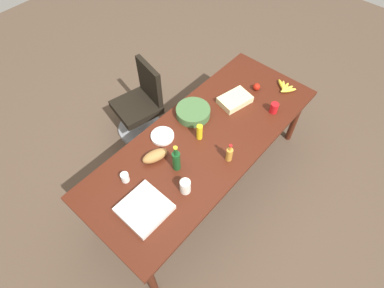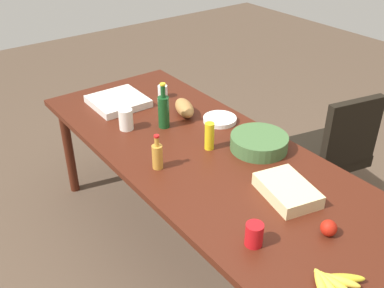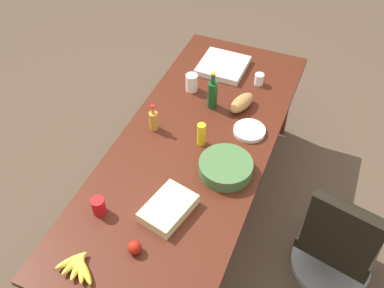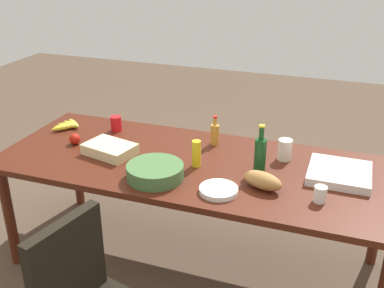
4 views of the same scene
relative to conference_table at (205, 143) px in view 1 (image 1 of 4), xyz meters
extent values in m
plane|color=brown|center=(0.00, 0.00, -0.72)|extent=(10.00, 10.00, 0.00)
cube|color=#481B0F|center=(0.00, 0.00, 0.05)|extent=(2.54, 1.00, 0.04)
cylinder|color=#481B0F|center=(-1.18, -0.41, -0.34)|extent=(0.07, 0.07, 0.75)
cylinder|color=#481B0F|center=(1.18, -0.41, -0.34)|extent=(0.07, 0.07, 0.75)
cylinder|color=#481B0F|center=(-1.18, 0.41, -0.34)|extent=(0.07, 0.07, 0.75)
cylinder|color=#481B0F|center=(1.18, 0.41, -0.34)|extent=(0.07, 0.07, 0.75)
cylinder|color=gray|center=(0.05, 1.09, -0.69)|extent=(0.56, 0.56, 0.05)
cylinder|color=gray|center=(0.05, 1.09, -0.49)|extent=(0.06, 0.06, 0.36)
cube|color=black|center=(0.05, 1.09, -0.31)|extent=(0.57, 0.57, 0.09)
cube|color=black|center=(0.27, 1.04, -0.02)|extent=(0.15, 0.43, 0.48)
cylinder|color=red|center=(0.71, -0.30, 0.12)|extent=(0.09, 0.09, 0.11)
sphere|color=#AE1B0E|center=(0.87, 0.01, 0.11)|extent=(0.09, 0.09, 0.08)
cylinder|color=white|center=(-0.26, 0.31, 0.08)|extent=(0.26, 0.26, 0.03)
cylinder|color=white|center=(-0.80, 0.22, 0.11)|extent=(0.07, 0.07, 0.09)
ellipsoid|color=#A8743D|center=(-0.48, 0.18, 0.12)|extent=(0.26, 0.18, 0.10)
cylinder|color=yellow|center=(-0.03, 0.04, 0.15)|extent=(0.07, 0.07, 0.17)
cylinder|color=gold|center=(-0.04, -0.31, 0.14)|extent=(0.07, 0.07, 0.14)
cylinder|color=gold|center=(-0.04, -0.31, 0.24)|extent=(0.03, 0.03, 0.05)
cylinder|color=red|center=(-0.04, -0.31, 0.27)|extent=(0.03, 0.03, 0.01)
cylinder|color=#14461D|center=(-0.42, -0.02, 0.17)|extent=(0.08, 0.08, 0.21)
cylinder|color=#14461D|center=(-0.42, -0.02, 0.32)|extent=(0.03, 0.03, 0.08)
cylinder|color=gold|center=(-0.42, -0.02, 0.37)|extent=(0.04, 0.04, 0.01)
cube|color=beige|center=(0.56, 0.07, 0.10)|extent=(0.36, 0.29, 0.07)
cylinder|color=white|center=(-0.53, -0.23, 0.14)|extent=(0.11, 0.11, 0.14)
cylinder|color=#426938|center=(0.15, 0.28, 0.11)|extent=(0.39, 0.39, 0.09)
cube|color=silver|center=(-0.88, -0.10, 0.09)|extent=(0.36, 0.36, 0.05)
ellipsoid|color=yellow|center=(1.06, -0.27, 0.09)|extent=(0.16, 0.13, 0.04)
ellipsoid|color=yellow|center=(1.06, -0.24, 0.09)|extent=(0.17, 0.08, 0.04)
ellipsoid|color=yellow|center=(1.07, -0.22, 0.09)|extent=(0.17, 0.06, 0.04)
ellipsoid|color=yellow|center=(1.08, -0.19, 0.09)|extent=(0.16, 0.12, 0.04)
ellipsoid|color=gold|center=(1.08, -0.16, 0.09)|extent=(0.14, 0.15, 0.04)
camera|label=1|loc=(-1.44, -1.10, 2.41)|focal=29.31mm
camera|label=2|loc=(1.71, -1.38, 1.45)|focal=41.45mm
camera|label=3|loc=(1.91, 0.77, 2.20)|focal=41.39mm
camera|label=4|loc=(-0.86, 2.46, 1.38)|focal=42.74mm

